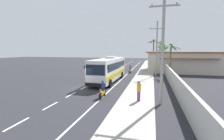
% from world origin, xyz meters
% --- Properties ---
extents(ground_plane, '(160.00, 160.00, 0.00)m').
position_xyz_m(ground_plane, '(0.00, 0.00, 0.00)').
color(ground_plane, '#28282D').
extents(sidewalk_kerb, '(3.20, 90.00, 0.14)m').
position_xyz_m(sidewalk_kerb, '(6.80, 10.00, 0.07)').
color(sidewalk_kerb, '#A8A399').
rests_on(sidewalk_kerb, ground).
extents(lane_markings, '(3.59, 71.00, 0.01)m').
position_xyz_m(lane_markings, '(2.04, 14.79, 0.00)').
color(lane_markings, white).
rests_on(lane_markings, ground).
extents(boundary_wall, '(0.24, 60.00, 2.01)m').
position_xyz_m(boundary_wall, '(10.60, 14.00, 1.01)').
color(boundary_wall, '#B2B2AD').
rests_on(boundary_wall, ground).
extents(coach_bus_foreground, '(3.17, 11.24, 3.65)m').
position_xyz_m(coach_bus_foreground, '(1.91, 5.43, 1.90)').
color(coach_bus_foreground, white).
rests_on(coach_bus_foreground, ground).
extents(motorcycle_beside_bus, '(0.56, 1.96, 1.67)m').
position_xyz_m(motorcycle_beside_bus, '(3.81, 14.60, 0.67)').
color(motorcycle_beside_bus, black).
rests_on(motorcycle_beside_bus, ground).
extents(motorcycle_trailing, '(0.56, 1.96, 1.67)m').
position_xyz_m(motorcycle_trailing, '(3.49, -2.85, 0.68)').
color(motorcycle_trailing, black).
rests_on(motorcycle_trailing, ground).
extents(pedestrian_near_kerb, '(0.36, 0.36, 1.79)m').
position_xyz_m(pedestrian_near_kerb, '(7.03, -3.56, 1.08)').
color(pedestrian_near_kerb, '#75388E').
rests_on(pedestrian_near_kerb, sidewalk_kerb).
extents(pedestrian_midwalk, '(0.36, 0.36, 1.80)m').
position_xyz_m(pedestrian_midwalk, '(7.46, 17.13, 1.09)').
color(pedestrian_midwalk, beige).
rests_on(pedestrian_midwalk, sidewalk_kerb).
extents(utility_pole_nearest, '(2.36, 0.24, 9.96)m').
position_xyz_m(utility_pole_nearest, '(8.90, -3.56, 5.16)').
color(utility_pole_nearest, '#9E9E99').
rests_on(utility_pole_nearest, ground).
extents(utility_pole_mid, '(2.59, 0.24, 9.51)m').
position_xyz_m(utility_pole_mid, '(8.76, 11.58, 4.99)').
color(utility_pole_mid, '#9E9E99').
rests_on(utility_pole_mid, ground).
extents(palm_nearest, '(3.60, 3.87, 5.23)m').
position_xyz_m(palm_nearest, '(10.50, 27.62, 3.67)').
color(palm_nearest, brown).
rests_on(palm_nearest, ground).
extents(palm_second, '(3.56, 3.27, 5.70)m').
position_xyz_m(palm_second, '(11.09, 11.52, 4.34)').
color(palm_second, brown).
rests_on(palm_second, ground).
extents(palm_third, '(3.90, 3.83, 6.11)m').
position_xyz_m(palm_third, '(10.05, 16.19, 4.62)').
color(palm_third, brown).
rests_on(palm_third, ground).
extents(palm_fourth, '(2.69, 2.80, 7.33)m').
position_xyz_m(palm_fourth, '(10.29, 33.89, 4.92)').
color(palm_fourth, brown).
rests_on(palm_fourth, ground).
extents(palm_farthest, '(3.17, 2.96, 7.17)m').
position_xyz_m(palm_farthest, '(8.30, 22.51, 5.23)').
color(palm_farthest, brown).
rests_on(palm_farthest, ground).
extents(roadside_building, '(15.68, 9.97, 4.32)m').
position_xyz_m(roadside_building, '(14.64, 19.66, 2.18)').
color(roadside_building, beige).
rests_on(roadside_building, ground).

